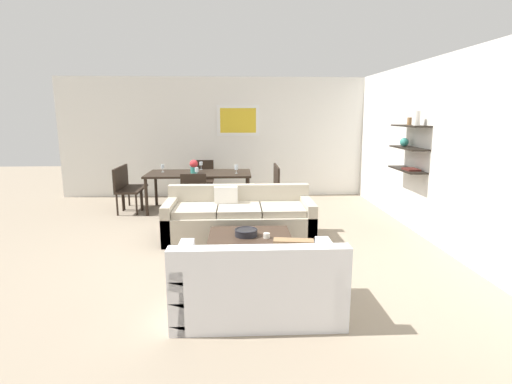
% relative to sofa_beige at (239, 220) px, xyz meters
% --- Properties ---
extents(ground_plane, '(18.00, 18.00, 0.00)m').
position_rel_sofa_beige_xyz_m(ground_plane, '(-0.14, -0.34, -0.29)').
color(ground_plane, gray).
extents(back_wall_unit, '(8.40, 0.09, 2.70)m').
position_rel_sofa_beige_xyz_m(back_wall_unit, '(0.16, 3.19, 1.06)').
color(back_wall_unit, silver).
rests_on(back_wall_unit, ground).
extents(right_wall_shelf_unit, '(0.34, 8.20, 2.70)m').
position_rel_sofa_beige_xyz_m(right_wall_shelf_unit, '(2.89, 0.27, 1.06)').
color(right_wall_shelf_unit, silver).
rests_on(right_wall_shelf_unit, ground).
extents(sofa_beige, '(2.23, 0.90, 0.78)m').
position_rel_sofa_beige_xyz_m(sofa_beige, '(0.00, 0.00, 0.00)').
color(sofa_beige, '#B2A893').
rests_on(sofa_beige, ground).
extents(loveseat_white, '(1.56, 0.90, 0.78)m').
position_rel_sofa_beige_xyz_m(loveseat_white, '(0.17, -2.30, 0.00)').
color(loveseat_white, white).
rests_on(loveseat_white, ground).
extents(coffee_table, '(1.04, 0.92, 0.38)m').
position_rel_sofa_beige_xyz_m(coffee_table, '(0.13, -1.11, -0.10)').
color(coffee_table, '#38281E').
rests_on(coffee_table, ground).
extents(decorative_bowl, '(0.29, 0.29, 0.09)m').
position_rel_sofa_beige_xyz_m(decorative_bowl, '(0.08, -1.08, 0.14)').
color(decorative_bowl, black).
rests_on(decorative_bowl, coffee_table).
extents(candle_jar, '(0.08, 0.08, 0.06)m').
position_rel_sofa_beige_xyz_m(candle_jar, '(0.34, -1.18, 0.12)').
color(candle_jar, silver).
rests_on(candle_jar, coffee_table).
extents(dining_table, '(2.03, 0.98, 0.75)m').
position_rel_sofa_beige_xyz_m(dining_table, '(-0.78, 1.84, 0.40)').
color(dining_table, black).
rests_on(dining_table, ground).
extents(dining_chair_foot, '(0.44, 0.44, 0.88)m').
position_rel_sofa_beige_xyz_m(dining_chair_foot, '(-0.78, 0.94, 0.21)').
color(dining_chair_foot, black).
rests_on(dining_chair_foot, ground).
extents(dining_chair_right_far, '(0.44, 0.44, 0.88)m').
position_rel_sofa_beige_xyz_m(dining_chair_right_far, '(0.64, 2.06, 0.21)').
color(dining_chair_right_far, black).
rests_on(dining_chair_right_far, ground).
extents(dining_chair_left_far, '(0.44, 0.44, 0.88)m').
position_rel_sofa_beige_xyz_m(dining_chair_left_far, '(-2.20, 2.06, 0.21)').
color(dining_chair_left_far, black).
rests_on(dining_chair_left_far, ground).
extents(dining_chair_head, '(0.44, 0.44, 0.88)m').
position_rel_sofa_beige_xyz_m(dining_chair_head, '(-0.78, 2.74, 0.21)').
color(dining_chair_head, black).
rests_on(dining_chair_head, ground).
extents(dining_chair_left_near, '(0.44, 0.44, 0.88)m').
position_rel_sofa_beige_xyz_m(dining_chair_left_near, '(-2.20, 1.62, 0.21)').
color(dining_chair_left_near, black).
rests_on(dining_chair_left_near, ground).
extents(dining_chair_right_near, '(0.44, 0.44, 0.88)m').
position_rel_sofa_beige_xyz_m(dining_chair_right_near, '(0.64, 1.62, 0.21)').
color(dining_chair_right_near, black).
rests_on(dining_chair_right_near, ground).
extents(wine_glass_right_near, '(0.07, 0.07, 0.17)m').
position_rel_sofa_beige_xyz_m(wine_glass_right_near, '(-0.05, 1.72, 0.57)').
color(wine_glass_right_near, silver).
rests_on(wine_glass_right_near, dining_table).
extents(wine_glass_left_far, '(0.07, 0.07, 0.15)m').
position_rel_sofa_beige_xyz_m(wine_glass_left_far, '(-1.51, 1.96, 0.57)').
color(wine_glass_left_far, silver).
rests_on(wine_glass_left_far, dining_table).
extents(wine_glass_head, '(0.07, 0.07, 0.16)m').
position_rel_sofa_beige_xyz_m(wine_glass_head, '(-0.78, 2.27, 0.58)').
color(wine_glass_head, silver).
rests_on(wine_glass_head, dining_table).
extents(wine_glass_foot, '(0.07, 0.07, 0.16)m').
position_rel_sofa_beige_xyz_m(wine_glass_foot, '(-0.78, 1.41, 0.57)').
color(wine_glass_foot, silver).
rests_on(wine_glass_foot, dining_table).
extents(centerpiece_vase, '(0.16, 0.16, 0.26)m').
position_rel_sofa_beige_xyz_m(centerpiece_vase, '(-0.87, 1.79, 0.60)').
color(centerpiece_vase, teal).
rests_on(centerpiece_vase, dining_table).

